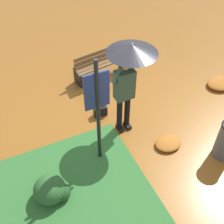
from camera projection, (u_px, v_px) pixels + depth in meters
name	position (u px, v px, depth m)	size (l,w,h in m)	color
ground_plane	(133.00, 124.00, 6.39)	(18.00, 18.00, 0.00)	brown
person_with_umbrella	(129.00, 67.00, 5.28)	(0.96, 0.96, 2.04)	black
info_sign_post	(97.00, 103.00, 4.73)	(0.44, 0.07, 2.30)	black
handbag	(100.00, 111.00, 6.51)	(0.31, 0.17, 0.37)	black
park_bench	(100.00, 65.00, 7.36)	(1.40, 0.59, 0.75)	black
shrub_cluster	(52.00, 190.00, 4.91)	(0.61, 0.55, 0.50)	#285628
leaf_pile_by_bench	(221.00, 83.00, 7.32)	(0.72, 0.58, 0.16)	#A86023
leaf_pile_far_path	(168.00, 143.00, 5.90)	(0.56, 0.45, 0.12)	#A86023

